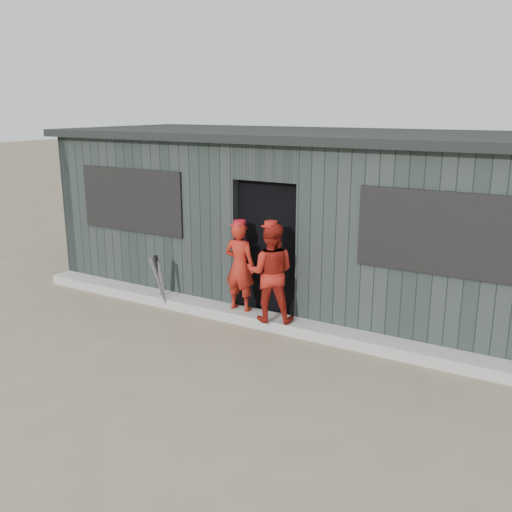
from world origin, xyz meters
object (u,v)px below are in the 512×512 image
Objects in this scene: bat_mid at (159,283)px; player_grey_back at (317,276)px; dugout at (310,216)px; bat_right at (160,280)px; player_red_left at (240,266)px; player_red_right at (270,273)px; bat_left at (162,282)px.

player_grey_back reaches higher than bat_mid.
dugout is at bearing -62.90° from player_grey_back.
bat_mid is at bearing 17.65° from player_grey_back.
bat_mid is 2.35m from player_grey_back.
dugout is (-0.65, 1.11, 0.63)m from player_grey_back.
bat_mid is 0.10× the size of dugout.
bat_right is 2.43m from player_grey_back.
player_red_left is 0.61m from player_red_right.
dugout is (1.67, 1.78, 0.87)m from bat_right.
bat_left is at bearing 120.25° from bat_mid.
player_red_left reaches higher than bat_left.
dugout reaches higher than player_red_left.
player_red_right is at bearing -81.13° from dugout.
player_red_right is (0.59, -0.16, 0.04)m from player_red_left.
player_red_left is 1.74m from dugout.
bat_left is at bearing -132.87° from dugout.
player_red_left is 0.94× the size of player_red_right.
player_red_right is at bearing 4.60° from bat_mid.
bat_right is at bearing -159.86° from bat_left.
player_red_right is (1.92, -0.03, 0.45)m from bat_left.
player_grey_back is at bearing 20.78° from bat_mid.
bat_left is at bearing -23.18° from player_red_right.
player_red_right is 0.16× the size of dugout.
bat_left is 0.05m from bat_right.
player_grey_back is (0.95, 0.53, -0.14)m from player_red_left.
bat_right is at bearing -133.21° from dugout.
bat_mid is 1.87m from player_red_right.
player_red_right reaches higher than player_red_left.
player_red_right is at bearing 163.20° from player_red_left.
bat_left is 0.20m from bat_mid.
player_red_right is 1.04× the size of player_grey_back.
bat_left is at bearing 3.89° from player_red_left.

